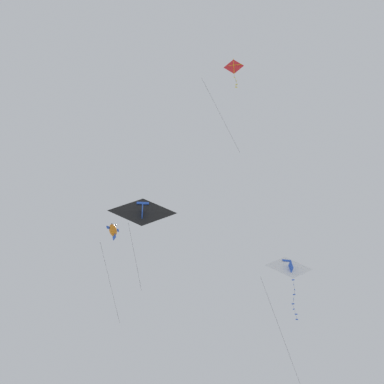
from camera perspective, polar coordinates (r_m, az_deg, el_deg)
The scene contains 4 objects.
kite_fish_near_right at distance 45.69m, azimuth -7.73°, elevation -3.73°, with size 1.93×1.26×7.73m.
kite_delta_far_centre at distance 42.16m, azimuth -4.88°, elevation -1.90°, with size 3.74×1.98×6.81m.
kite_delta_upper_right at distance 40.14m, azimuth 9.50°, elevation -7.31°, with size 3.16×2.13×8.05m.
kite_diamond_near_left at distance 45.13m, azimuth 4.08°, elevation 12.02°, with size 3.39×2.42×7.09m.
Camera 1 is at (-12.96, -34.72, 3.06)m, focal length 54.54 mm.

